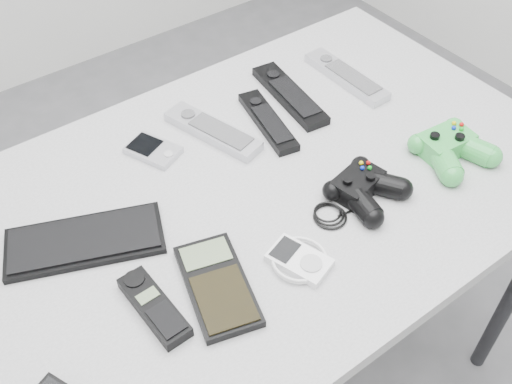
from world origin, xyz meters
TOP-DOWN VIEW (x-y plane):
  - floor at (0.00, 0.00)m, footprint 3.50×3.50m
  - desk at (-0.01, -0.05)m, footprint 1.21×0.78m
  - pda_keyboard at (-0.35, 0.01)m, footprint 0.29×0.21m
  - pda at (-0.14, 0.15)m, footprint 0.10×0.12m
  - remote_silver_a at (-0.01, 0.12)m, footprint 0.12×0.23m
  - remote_black_a at (0.10, 0.08)m, footprint 0.09×0.21m
  - remote_black_b at (0.19, 0.13)m, footprint 0.09×0.25m
  - remote_silver_b at (0.34, 0.10)m, footprint 0.06×0.23m
  - cordless_handset at (-0.33, -0.18)m, footprint 0.05×0.15m
  - calculator at (-0.22, -0.20)m, footprint 0.15×0.21m
  - mp3_player at (-0.08, -0.24)m, footprint 0.13×0.13m
  - controller_black at (0.12, -0.19)m, footprint 0.26×0.19m
  - controller_green at (0.33, -0.21)m, footprint 0.16×0.17m

SIDE VIEW (x-z plane):
  - floor at x=0.00m, z-range 0.00..0.00m
  - desk at x=-0.01m, z-range 0.33..1.14m
  - pda_keyboard at x=-0.35m, z-range 0.81..0.83m
  - pda at x=-0.14m, z-range 0.81..0.83m
  - mp3_player at x=-0.08m, z-range 0.81..0.83m
  - calculator at x=-0.22m, z-range 0.81..0.83m
  - remote_black_a at x=0.10m, z-range 0.81..0.83m
  - remote_black_b at x=0.19m, z-range 0.81..0.83m
  - remote_silver_b at x=0.34m, z-range 0.81..0.83m
  - cordless_handset at x=-0.33m, z-range 0.81..0.83m
  - remote_silver_a at x=-0.01m, z-range 0.81..0.83m
  - controller_black at x=0.12m, z-range 0.81..0.86m
  - controller_green at x=0.33m, z-range 0.81..0.86m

